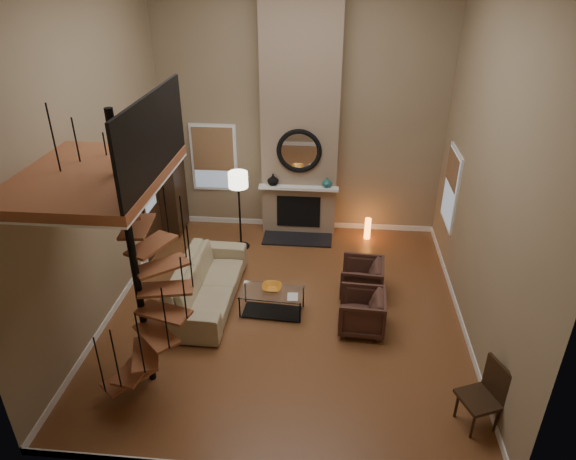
# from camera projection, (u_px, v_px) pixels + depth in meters

# --- Properties ---
(ground) EXTENTS (6.00, 6.50, 0.01)m
(ground) POSITION_uv_depth(u_px,v_px,m) (286.00, 311.00, 9.02)
(ground) COLOR brown
(ground) RESTS_ON ground
(back_wall) EXTENTS (6.00, 0.02, 5.50)m
(back_wall) POSITION_uv_depth(u_px,v_px,m) (301.00, 108.00, 10.58)
(back_wall) COLOR #8E7A5B
(back_wall) RESTS_ON ground
(front_wall) EXTENTS (6.00, 0.02, 5.50)m
(front_wall) POSITION_uv_depth(u_px,v_px,m) (252.00, 285.00, 4.87)
(front_wall) COLOR #8E7A5B
(front_wall) RESTS_ON ground
(left_wall) EXTENTS (0.02, 6.50, 5.50)m
(left_wall) POSITION_uv_depth(u_px,v_px,m) (94.00, 157.00, 7.98)
(left_wall) COLOR #8E7A5B
(left_wall) RESTS_ON ground
(right_wall) EXTENTS (0.02, 6.50, 5.50)m
(right_wall) POSITION_uv_depth(u_px,v_px,m) (490.00, 170.00, 7.48)
(right_wall) COLOR #8E7A5B
(right_wall) RESTS_ON ground
(baseboard_back) EXTENTS (6.00, 0.02, 0.12)m
(baseboard_back) POSITION_uv_depth(u_px,v_px,m) (300.00, 223.00, 11.84)
(baseboard_back) COLOR white
(baseboard_back) RESTS_ON ground
(baseboard_left) EXTENTS (0.02, 6.50, 0.12)m
(baseboard_left) POSITION_uv_depth(u_px,v_px,m) (121.00, 299.00, 9.24)
(baseboard_left) COLOR white
(baseboard_left) RESTS_ON ground
(baseboard_right) EXTENTS (0.02, 6.50, 0.12)m
(baseboard_right) POSITION_uv_depth(u_px,v_px,m) (460.00, 318.00, 8.75)
(baseboard_right) COLOR white
(baseboard_right) RESTS_ON ground
(chimney_breast) EXTENTS (1.60, 0.38, 5.50)m
(chimney_breast) POSITION_uv_depth(u_px,v_px,m) (300.00, 110.00, 10.41)
(chimney_breast) COLOR #897159
(chimney_breast) RESTS_ON ground
(hearth) EXTENTS (1.50, 0.60, 0.04)m
(hearth) POSITION_uv_depth(u_px,v_px,m) (297.00, 239.00, 11.27)
(hearth) COLOR black
(hearth) RESTS_ON ground
(firebox) EXTENTS (0.95, 0.02, 0.72)m
(firebox) POSITION_uv_depth(u_px,v_px,m) (299.00, 212.00, 11.27)
(firebox) COLOR black
(firebox) RESTS_ON chimney_breast
(mantel) EXTENTS (1.70, 0.18, 0.06)m
(mantel) POSITION_uv_depth(u_px,v_px,m) (298.00, 188.00, 10.92)
(mantel) COLOR white
(mantel) RESTS_ON chimney_breast
(mirror_frame) EXTENTS (0.94, 0.10, 0.94)m
(mirror_frame) POSITION_uv_depth(u_px,v_px,m) (299.00, 151.00, 10.60)
(mirror_frame) COLOR black
(mirror_frame) RESTS_ON chimney_breast
(mirror_disc) EXTENTS (0.80, 0.01, 0.80)m
(mirror_disc) POSITION_uv_depth(u_px,v_px,m) (299.00, 151.00, 10.61)
(mirror_disc) COLOR white
(mirror_disc) RESTS_ON chimney_breast
(vase_left) EXTENTS (0.24, 0.24, 0.25)m
(vase_left) POSITION_uv_depth(u_px,v_px,m) (273.00, 180.00, 10.93)
(vase_left) COLOR black
(vase_left) RESTS_ON mantel
(vase_right) EXTENTS (0.20, 0.20, 0.21)m
(vase_right) POSITION_uv_depth(u_px,v_px,m) (327.00, 182.00, 10.84)
(vase_right) COLOR #185656
(vase_right) RESTS_ON mantel
(window_back) EXTENTS (1.02, 0.06, 1.52)m
(window_back) POSITION_uv_depth(u_px,v_px,m) (214.00, 157.00, 11.24)
(window_back) COLOR white
(window_back) RESTS_ON back_wall
(window_right) EXTENTS (0.06, 1.02, 1.52)m
(window_right) POSITION_uv_depth(u_px,v_px,m) (451.00, 187.00, 9.77)
(window_right) COLOR white
(window_right) RESTS_ON right_wall
(entry_door) EXTENTS (0.10, 1.05, 2.16)m
(entry_door) POSITION_uv_depth(u_px,v_px,m) (149.00, 206.00, 10.35)
(entry_door) COLOR white
(entry_door) RESTS_ON ground
(loft) EXTENTS (1.70, 2.20, 1.09)m
(loft) POSITION_uv_depth(u_px,v_px,m) (99.00, 173.00, 6.09)
(loft) COLOR #985431
(loft) RESTS_ON left_wall
(spiral_stair) EXTENTS (1.47, 1.47, 4.06)m
(spiral_stair) POSITION_uv_depth(u_px,v_px,m) (138.00, 276.00, 6.76)
(spiral_stair) COLOR black
(spiral_stair) RESTS_ON ground
(hutch) EXTENTS (0.38, 0.80, 1.80)m
(hutch) POSITION_uv_depth(u_px,v_px,m) (173.00, 192.00, 11.23)
(hutch) COLOR black
(hutch) RESTS_ON ground
(sofa) EXTENTS (1.02, 2.53, 0.73)m
(sofa) POSITION_uv_depth(u_px,v_px,m) (206.00, 282.00, 9.11)
(sofa) COLOR tan
(sofa) RESTS_ON ground
(armchair_near) EXTENTS (0.82, 0.80, 0.69)m
(armchair_near) POSITION_uv_depth(u_px,v_px,m) (366.00, 279.00, 9.27)
(armchair_near) COLOR #462920
(armchair_near) RESTS_ON ground
(armchair_far) EXTENTS (0.80, 0.78, 0.69)m
(armchair_far) POSITION_uv_depth(u_px,v_px,m) (366.00, 312.00, 8.41)
(armchair_far) COLOR #462920
(armchair_far) RESTS_ON ground
(coffee_table) EXTENTS (1.12, 0.61, 0.43)m
(coffee_table) POSITION_uv_depth(u_px,v_px,m) (272.00, 300.00, 8.84)
(coffee_table) COLOR silver
(coffee_table) RESTS_ON ground
(bowl) EXTENTS (0.34, 0.34, 0.08)m
(bowl) POSITION_uv_depth(u_px,v_px,m) (272.00, 288.00, 8.78)
(bowl) COLOR orange
(bowl) RESTS_ON coffee_table
(book) EXTENTS (0.19, 0.25, 0.02)m
(book) POSITION_uv_depth(u_px,v_px,m) (291.00, 297.00, 8.59)
(book) COLOR gray
(book) RESTS_ON coffee_table
(floor_lamp) EXTENTS (0.40, 0.40, 1.71)m
(floor_lamp) POSITION_uv_depth(u_px,v_px,m) (238.00, 186.00, 10.35)
(floor_lamp) COLOR black
(floor_lamp) RESTS_ON ground
(accent_lamp) EXTENTS (0.13, 0.13, 0.48)m
(accent_lamp) POSITION_uv_depth(u_px,v_px,m) (368.00, 228.00, 11.22)
(accent_lamp) COLOR orange
(accent_lamp) RESTS_ON ground
(side_chair) EXTENTS (0.63, 0.63, 1.00)m
(side_chair) POSITION_uv_depth(u_px,v_px,m) (486.00, 393.00, 6.63)
(side_chair) COLOR black
(side_chair) RESTS_ON ground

